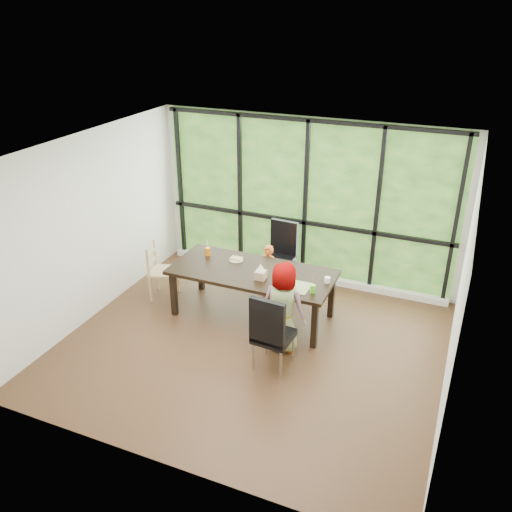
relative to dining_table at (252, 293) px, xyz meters
name	(u,v)px	position (x,y,z in m)	size (l,w,h in m)	color
ground	(252,345)	(0.30, -0.72, -0.38)	(5.00, 5.00, 0.00)	black
back_wall	(306,201)	(0.30, 1.53, 0.98)	(5.00, 5.00, 0.00)	silver
foliage_backdrop	(306,201)	(0.30, 1.51, 0.98)	(4.80, 0.02, 2.65)	#1F451A
window_mullions	(305,202)	(0.30, 1.47, 0.98)	(4.80, 0.06, 2.65)	black
window_sill	(301,275)	(0.30, 1.43, -0.33)	(4.80, 0.12, 0.10)	silver
dining_table	(252,293)	(0.00, 0.00, 0.00)	(2.37, 1.05, 0.75)	black
chair_window_leather	(279,256)	(0.03, 1.03, 0.17)	(0.46, 0.46, 1.08)	black
chair_interior_leather	(274,331)	(0.73, -1.03, 0.17)	(0.46, 0.46, 1.08)	black
chair_end_beech	(163,271)	(-1.50, -0.03, 0.08)	(0.42, 0.40, 0.90)	tan
child_toddler	(268,271)	(0.00, 0.63, 0.06)	(0.32, 0.21, 0.88)	#D45920
child_older	(284,307)	(0.70, -0.59, 0.26)	(0.62, 0.40, 1.26)	slate
placemat	(292,286)	(0.68, -0.21, 0.38)	(0.48, 0.36, 0.01)	tan
plate_far	(236,260)	(-0.36, 0.22, 0.38)	(0.21, 0.21, 0.01)	white
plate_near	(288,285)	(0.62, -0.21, 0.38)	(0.23, 0.23, 0.01)	white
orange_cup	(208,252)	(-0.83, 0.21, 0.44)	(0.08, 0.08, 0.13)	orange
green_cup	(313,289)	(0.99, -0.27, 0.43)	(0.07, 0.07, 0.12)	#60D928
white_mug	(327,280)	(1.10, 0.07, 0.42)	(0.08, 0.08, 0.08)	white
tissue_box	(261,275)	(0.20, -0.18, 0.44)	(0.14, 0.14, 0.12)	tan
crepe_rolls_far	(236,258)	(-0.36, 0.22, 0.41)	(0.20, 0.12, 0.04)	tan
crepe_rolls_near	(288,283)	(0.62, -0.21, 0.41)	(0.10, 0.12, 0.04)	tan
straw_white	(207,245)	(-0.83, 0.21, 0.54)	(0.01, 0.01, 0.20)	white
straw_pink	(313,282)	(0.99, -0.27, 0.53)	(0.01, 0.01, 0.20)	pink
tissue	(261,268)	(0.20, -0.18, 0.55)	(0.12, 0.12, 0.11)	white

